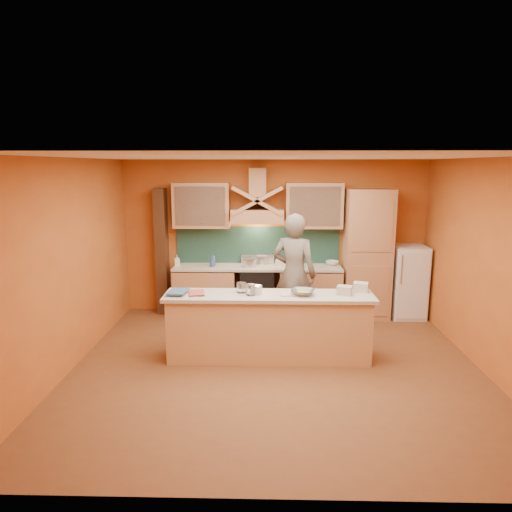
{
  "coord_description": "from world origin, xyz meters",
  "views": [
    {
      "loc": [
        -0.13,
        -5.79,
        2.7
      ],
      "look_at": [
        -0.29,
        0.9,
        1.37
      ],
      "focal_mm": 32.0,
      "sensor_mm": 36.0,
      "label": 1
    }
  ],
  "objects_px": {
    "stove": "(257,291)",
    "kitchen_scale": "(256,290)",
    "person": "(294,274)",
    "fridge": "(408,282)",
    "mixing_bowl": "(302,292)"
  },
  "relations": [
    {
      "from": "person",
      "to": "kitchen_scale",
      "type": "bearing_deg",
      "value": 81.45
    },
    {
      "from": "fridge",
      "to": "kitchen_scale",
      "type": "bearing_deg",
      "value": -144.73
    },
    {
      "from": "stove",
      "to": "kitchen_scale",
      "type": "xyz_separation_m",
      "value": [
        0.02,
        -1.89,
        0.55
      ]
    },
    {
      "from": "kitchen_scale",
      "to": "mixing_bowl",
      "type": "height_order",
      "value": "kitchen_scale"
    },
    {
      "from": "person",
      "to": "fridge",
      "type": "bearing_deg",
      "value": -136.12
    },
    {
      "from": "kitchen_scale",
      "to": "mixing_bowl",
      "type": "distance_m",
      "value": 0.64
    },
    {
      "from": "fridge",
      "to": "mixing_bowl",
      "type": "distance_m",
      "value": 2.82
    },
    {
      "from": "stove",
      "to": "kitchen_scale",
      "type": "height_order",
      "value": "kitchen_scale"
    },
    {
      "from": "person",
      "to": "kitchen_scale",
      "type": "xyz_separation_m",
      "value": [
        -0.58,
        -1.02,
        0.02
      ]
    },
    {
      "from": "fridge",
      "to": "kitchen_scale",
      "type": "relative_size",
      "value": 9.77
    },
    {
      "from": "fridge",
      "to": "kitchen_scale",
      "type": "xyz_separation_m",
      "value": [
        -2.68,
        -1.89,
        0.35
      ]
    },
    {
      "from": "fridge",
      "to": "kitchen_scale",
      "type": "height_order",
      "value": "fridge"
    },
    {
      "from": "person",
      "to": "kitchen_scale",
      "type": "height_order",
      "value": "person"
    },
    {
      "from": "mixing_bowl",
      "to": "fridge",
      "type": "bearing_deg",
      "value": 43.27
    },
    {
      "from": "kitchen_scale",
      "to": "fridge",
      "type": "bearing_deg",
      "value": 48.02
    }
  ]
}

